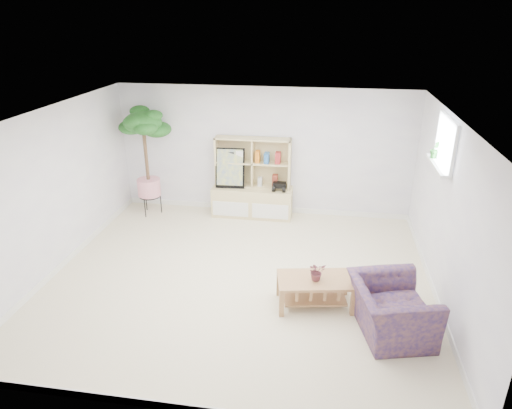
# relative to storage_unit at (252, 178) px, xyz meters

# --- Properties ---
(floor) EXTENTS (5.50, 5.00, 0.01)m
(floor) POSITION_rel_storage_unit_xyz_m (0.18, -2.24, -0.75)
(floor) COLOR beige
(floor) RESTS_ON ground
(ceiling) EXTENTS (5.50, 5.00, 0.01)m
(ceiling) POSITION_rel_storage_unit_xyz_m (0.18, -2.24, 1.65)
(ceiling) COLOR white
(ceiling) RESTS_ON walls
(walls) EXTENTS (5.51, 5.01, 2.40)m
(walls) POSITION_rel_storage_unit_xyz_m (0.18, -2.24, 0.45)
(walls) COLOR silver
(walls) RESTS_ON floor
(baseboard) EXTENTS (5.50, 5.00, 0.10)m
(baseboard) POSITION_rel_storage_unit_xyz_m (0.18, -2.24, -0.70)
(baseboard) COLOR white
(baseboard) RESTS_ON floor
(window) EXTENTS (0.10, 0.98, 0.68)m
(window) POSITION_rel_storage_unit_xyz_m (2.91, -1.64, 1.25)
(window) COLOR silver
(window) RESTS_ON walls
(window_sill) EXTENTS (0.14, 1.00, 0.04)m
(window_sill) POSITION_rel_storage_unit_xyz_m (2.85, -1.64, 0.93)
(window_sill) COLOR white
(window_sill) RESTS_ON walls
(storage_unit) EXTENTS (1.50, 0.51, 1.50)m
(storage_unit) POSITION_rel_storage_unit_xyz_m (0.00, 0.00, 0.00)
(storage_unit) COLOR #D3BD82
(storage_unit) RESTS_ON floor
(poster) EXTENTS (0.55, 0.16, 0.75)m
(poster) POSITION_rel_storage_unit_xyz_m (-0.41, -0.03, 0.19)
(poster) COLOR yellow
(poster) RESTS_ON storage_unit
(toy_truck) EXTENTS (0.35, 0.24, 0.18)m
(toy_truck) POSITION_rel_storage_unit_xyz_m (0.52, -0.06, -0.10)
(toy_truck) COLOR black
(toy_truck) RESTS_ON storage_unit
(coffee_table) EXTENTS (1.06, 0.70, 0.40)m
(coffee_table) POSITION_rel_storage_unit_xyz_m (1.29, -2.74, -0.55)
(coffee_table) COLOR #AC7E51
(coffee_table) RESTS_ON floor
(table_plant) EXTENTS (0.29, 0.28, 0.25)m
(table_plant) POSITION_rel_storage_unit_xyz_m (1.30, -2.76, -0.23)
(table_plant) COLOR #1F4C1F
(table_plant) RESTS_ON coffee_table
(floor_tree) EXTENTS (0.95, 0.95, 2.06)m
(floor_tree) POSITION_rel_storage_unit_xyz_m (-1.95, -0.21, 0.28)
(floor_tree) COLOR #1A4213
(floor_tree) RESTS_ON floor
(armchair) EXTENTS (1.10, 1.19, 0.75)m
(armchair) POSITION_rel_storage_unit_xyz_m (2.21, -3.17, -0.38)
(armchair) COLOR navy
(armchair) RESTS_ON floor
(sill_plant) EXTENTS (0.15, 0.12, 0.26)m
(sill_plant) POSITION_rel_storage_unit_xyz_m (2.85, -1.36, 1.08)
(sill_plant) COLOR #1A4213
(sill_plant) RESTS_ON window_sill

